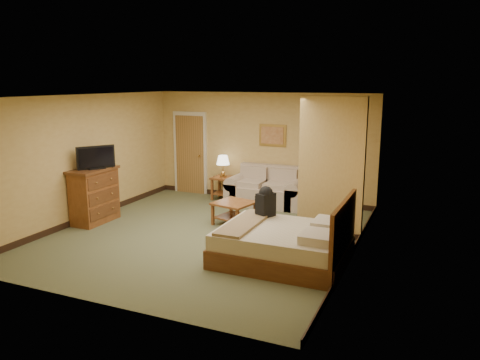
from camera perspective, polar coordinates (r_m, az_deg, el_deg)
The scene contains 17 objects.
floor at distance 8.92m, azimuth -4.31°, elevation -6.76°, with size 6.00×6.00×0.00m, color #555A3A.
ceiling at distance 8.45m, azimuth -4.58°, elevation 10.17°, with size 6.00×6.00×0.00m, color white.
back_wall at distance 11.30m, azimuth 2.65°, elevation 4.03°, with size 5.50×0.02×2.60m, color tan.
left_wall at distance 10.15m, azimuth -18.34°, elevation 2.53°, with size 0.02×6.00×2.60m, color tan.
right_wall at distance 7.73m, azimuth 13.93°, elevation -0.04°, with size 0.02×6.00×2.60m, color tan.
partition at distance 8.73m, azimuth 11.07°, elevation 1.45°, with size 1.20×0.15×2.60m, color tan.
door at distance 12.13m, azimuth -6.09°, elevation 3.24°, with size 0.94×0.16×2.10m.
baseboard at distance 11.53m, azimuth 2.57°, elevation -2.09°, with size 5.50×0.02×0.12m, color black.
loveseat at distance 11.00m, azimuth 3.20°, elevation -1.51°, with size 1.81×0.84×0.92m.
side_table at distance 11.48m, azimuth -2.07°, elevation -0.55°, with size 0.51×0.51×0.56m.
table_lamp at distance 11.37m, azimuth -2.09°, elevation 2.38°, with size 0.32×0.32×0.53m.
coffee_table at distance 9.50m, azimuth -0.73°, elevation -3.46°, with size 0.86×0.86×0.46m.
wall_picture at distance 11.14m, azimuth 3.98°, elevation 5.46°, with size 0.66×0.04×0.52m.
dresser at distance 10.03m, azimuth -17.33°, elevation -1.78°, with size 0.56×1.06×1.13m.
tv at distance 9.81m, azimuth -17.16°, elevation 2.57°, with size 0.46×0.67×0.47m.
bed at distance 7.59m, azimuth 5.70°, elevation -7.78°, with size 2.03×1.72×1.12m.
backpack at distance 8.12m, azimuth 3.17°, elevation -2.52°, with size 0.32×0.37×0.54m.
Camera 1 is at (3.94, -7.47, 2.86)m, focal length 35.00 mm.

